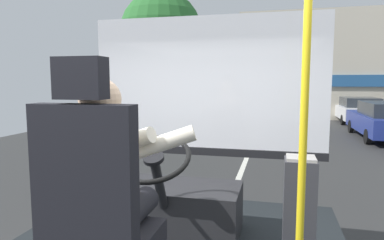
% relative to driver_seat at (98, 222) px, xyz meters
% --- Properties ---
extents(ground, '(18.00, 44.00, 0.06)m').
position_rel_driver_seat_xyz_m(ground, '(0.08, 9.36, -1.39)').
color(ground, '#2F2F2F').
extents(driver_seat, '(0.48, 0.48, 1.37)m').
position_rel_driver_seat_xyz_m(driver_seat, '(0.00, 0.00, 0.00)').
color(driver_seat, black).
rests_on(driver_seat, bus_floor).
extents(bus_driver, '(0.80, 0.56, 0.77)m').
position_rel_driver_seat_xyz_m(bus_driver, '(-0.00, 0.11, 0.20)').
color(bus_driver, black).
rests_on(bus_driver, driver_seat).
extents(steering_console, '(1.10, 1.01, 0.87)m').
position_rel_driver_seat_xyz_m(steering_console, '(-0.00, 1.24, -0.37)').
color(steering_console, black).
rests_on(steering_console, bus_floor).
extents(handrail_pole, '(0.04, 0.04, 2.29)m').
position_rel_driver_seat_xyz_m(handrail_pole, '(0.96, 0.54, 0.55)').
color(handrail_pole, yellow).
rests_on(handrail_pole, bus_floor).
extents(fare_box, '(0.21, 0.21, 0.76)m').
position_rel_driver_seat_xyz_m(fare_box, '(0.99, 0.98, -0.22)').
color(fare_box, '#333338').
rests_on(fare_box, bus_floor).
extents(windshield_panel, '(2.50, 0.08, 1.48)m').
position_rel_driver_seat_xyz_m(windshield_panel, '(0.08, 2.18, 0.45)').
color(windshield_panel, silver).
extents(street_tree, '(3.23, 3.23, 5.53)m').
position_rel_driver_seat_xyz_m(street_tree, '(-3.67, 11.73, 2.54)').
color(street_tree, '#4C3828').
rests_on(street_tree, ground).
extents(shop_building, '(12.96, 4.73, 5.75)m').
position_rel_driver_seat_xyz_m(shop_building, '(5.23, 19.99, 1.51)').
color(shop_building, '#BCB29E').
rests_on(shop_building, ground).
extents(parked_car_white, '(1.90, 4.35, 1.24)m').
position_rel_driver_seat_xyz_m(parked_car_white, '(4.73, 17.01, -0.72)').
color(parked_car_white, silver).
rests_on(parked_car_white, ground).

